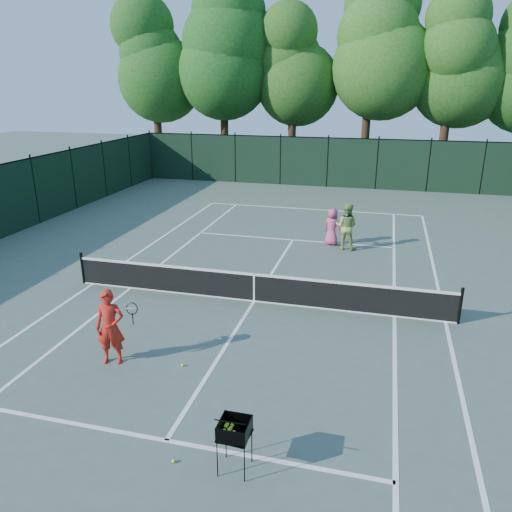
% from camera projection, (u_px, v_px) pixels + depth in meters
% --- Properties ---
extents(ground, '(90.00, 90.00, 0.00)m').
position_uv_depth(ground, '(254.00, 301.00, 15.08)').
color(ground, '#49594D').
rests_on(ground, ground).
extents(sideline_doubles_left, '(0.10, 23.77, 0.01)m').
position_uv_depth(sideline_doubles_left, '(93.00, 284.00, 16.38)').
color(sideline_doubles_left, white).
rests_on(sideline_doubles_left, ground).
extents(sideline_doubles_right, '(0.10, 23.77, 0.01)m').
position_uv_depth(sideline_doubles_right, '(446.00, 322.00, 13.78)').
color(sideline_doubles_right, white).
rests_on(sideline_doubles_right, ground).
extents(sideline_singles_left, '(0.10, 23.77, 0.01)m').
position_uv_depth(sideline_singles_left, '(131.00, 288.00, 16.06)').
color(sideline_singles_left, white).
rests_on(sideline_singles_left, ground).
extents(sideline_singles_right, '(0.10, 23.77, 0.01)m').
position_uv_depth(sideline_singles_right, '(395.00, 316.00, 14.11)').
color(sideline_singles_right, white).
rests_on(sideline_singles_right, ground).
extents(baseline_far, '(10.97, 0.10, 0.01)m').
position_uv_depth(baseline_far, '(312.00, 209.00, 25.94)').
color(baseline_far, white).
rests_on(baseline_far, ground).
extents(service_line_near, '(8.23, 0.10, 0.01)m').
position_uv_depth(service_line_near, '(166.00, 440.00, 9.24)').
color(service_line_near, white).
rests_on(service_line_near, ground).
extents(service_line_far, '(8.23, 0.10, 0.01)m').
position_uv_depth(service_line_far, '(293.00, 240.00, 20.93)').
color(service_line_far, white).
rests_on(service_line_far, ground).
extents(center_service_line, '(0.10, 12.80, 0.01)m').
position_uv_depth(center_service_line, '(254.00, 301.00, 15.08)').
color(center_service_line, white).
rests_on(center_service_line, ground).
extents(tennis_net, '(11.69, 0.09, 1.06)m').
position_uv_depth(tennis_net, '(254.00, 287.00, 14.93)').
color(tennis_net, black).
rests_on(tennis_net, ground).
extents(fence_far, '(24.00, 0.05, 3.00)m').
position_uv_depth(fence_far, '(328.00, 163.00, 31.03)').
color(fence_far, black).
rests_on(fence_far, ground).
extents(tree_0, '(6.40, 6.40, 13.14)m').
position_uv_depth(tree_0, '(153.00, 53.00, 35.10)').
color(tree_0, black).
rests_on(tree_0, ground).
extents(tree_1, '(6.80, 6.80, 13.98)m').
position_uv_depth(tree_1, '(223.00, 44.00, 34.20)').
color(tree_1, black).
rests_on(tree_1, ground).
extents(tree_2, '(6.00, 6.00, 12.40)m').
position_uv_depth(tree_2, '(294.00, 58.00, 33.15)').
color(tree_2, black).
rests_on(tree_2, ground).
extents(tree_3, '(7.00, 7.00, 14.45)m').
position_uv_depth(tree_3, '(372.00, 37.00, 32.00)').
color(tree_3, black).
rests_on(tree_3, ground).
extents(tree_4, '(6.20, 6.20, 12.97)m').
position_uv_depth(tree_4, '(454.00, 49.00, 30.46)').
color(tree_4, black).
rests_on(tree_4, ground).
extents(coach, '(0.87, 0.81, 1.83)m').
position_uv_depth(coach, '(110.00, 327.00, 11.54)').
color(coach, red).
rests_on(coach, ground).
extents(player_pink, '(0.86, 0.72, 1.51)m').
position_uv_depth(player_pink, '(332.00, 227.00, 20.09)').
color(player_pink, '#CB4778').
rests_on(player_pink, ground).
extents(player_green, '(0.99, 0.82, 1.84)m').
position_uv_depth(player_green, '(346.00, 226.00, 19.54)').
color(player_green, '#88A954').
rests_on(player_green, ground).
extents(ball_hopper, '(0.55, 0.55, 0.98)m').
position_uv_depth(ball_hopper, '(234.00, 429.00, 8.29)').
color(ball_hopper, black).
rests_on(ball_hopper, ground).
extents(loose_ball_near_cart, '(0.07, 0.07, 0.07)m').
position_uv_depth(loose_ball_near_cart, '(174.00, 461.00, 8.69)').
color(loose_ball_near_cart, '#BEDF2D').
rests_on(loose_ball_near_cart, ground).
extents(loose_ball_midcourt, '(0.07, 0.07, 0.07)m').
position_uv_depth(loose_ball_midcourt, '(183.00, 365.00, 11.63)').
color(loose_ball_midcourt, '#D6F131').
rests_on(loose_ball_midcourt, ground).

